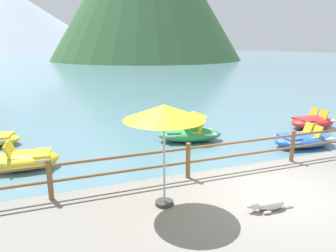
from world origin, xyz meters
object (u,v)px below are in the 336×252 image
(pedal_boat_1, at_px, (312,122))
(pedal_boat_4, at_px, (304,139))
(beach_umbrella, at_px, (164,114))
(dog_resting, at_px, (268,205))
(pedal_boat_0, at_px, (23,159))
(pedal_boat_2, at_px, (190,132))

(pedal_boat_1, xyz_separation_m, pedal_boat_4, (-2.37, -1.98, -0.03))
(beach_umbrella, relative_size, pedal_boat_4, 0.88)
(dog_resting, height_order, pedal_boat_4, pedal_boat_4)
(pedal_boat_0, xyz_separation_m, pedal_boat_2, (6.13, 0.79, 0.09))
(pedal_boat_4, bearing_deg, beach_umbrella, -155.40)
(pedal_boat_1, bearing_deg, pedal_boat_4, -140.14)
(beach_umbrella, relative_size, pedal_boat_0, 0.98)
(dog_resting, height_order, pedal_boat_1, pedal_boat_1)
(beach_umbrella, bearing_deg, dog_resting, -27.15)
(dog_resting, bearing_deg, pedal_boat_2, 80.14)
(beach_umbrella, distance_m, pedal_boat_0, 5.86)
(pedal_boat_2, bearing_deg, beach_umbrella, -120.01)
(dog_resting, bearing_deg, pedal_boat_0, 132.44)
(dog_resting, xyz_separation_m, pedal_boat_1, (7.23, 6.11, -0.22))
(pedal_boat_2, height_order, pedal_boat_4, pedal_boat_2)
(pedal_boat_1, bearing_deg, dog_resting, -139.81)
(pedal_boat_2, bearing_deg, dog_resting, -99.86)
(beach_umbrella, height_order, pedal_boat_0, beach_umbrella)
(dog_resting, height_order, pedal_boat_2, pedal_boat_2)
(dog_resting, xyz_separation_m, pedal_boat_0, (-5.03, 5.51, -0.23))
(pedal_boat_1, bearing_deg, pedal_boat_0, -177.19)
(beach_umbrella, height_order, dog_resting, beach_umbrella)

